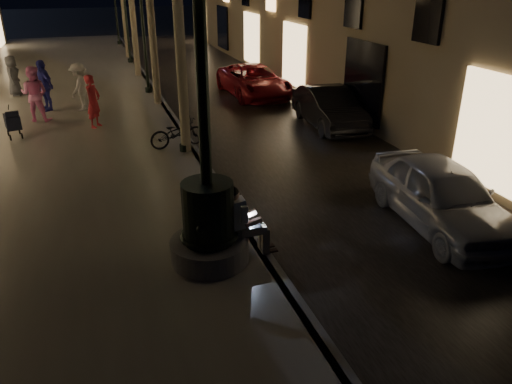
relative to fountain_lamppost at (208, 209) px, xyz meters
name	(u,v)px	position (x,y,z in m)	size (l,w,h in m)	color
ground	(160,102)	(1.00, 13.00, -1.21)	(120.00, 120.00, 0.00)	black
cobble_lane	(229,96)	(4.00, 13.00, -1.20)	(6.00, 45.00, 0.02)	black
promenade	(57,107)	(-3.00, 13.00, -1.11)	(8.00, 45.00, 0.20)	slate
curb_strip	(160,99)	(1.00, 13.00, -1.11)	(0.25, 45.00, 0.20)	#59595B
fountain_lamppost	(208,209)	(0.00, 0.00, 0.00)	(1.40, 1.40, 5.21)	#59595B
seated_man_laptop	(242,219)	(0.61, 0.00, -0.29)	(1.00, 0.34, 1.37)	tan
lamp_curb_a	(178,42)	(0.70, 6.00, 2.02)	(0.36, 0.36, 4.81)	black
lamp_curb_b	(142,17)	(0.70, 14.00, 2.02)	(0.36, 0.36, 4.81)	black
lamp_curb_c	(125,5)	(0.70, 22.00, 2.02)	(0.36, 0.36, 4.81)	black
stroller	(13,122)	(-4.06, 8.92, -0.51)	(0.56, 0.99, 1.00)	black
car_front	(442,195)	(5.00, 0.15, -0.51)	(1.65, 4.11, 1.40)	#9D9FA4
car_second	(329,108)	(6.01, 7.50, -0.54)	(1.42, 4.06, 1.34)	black
car_third	(254,81)	(5.00, 12.68, -0.56)	(2.17, 4.71, 1.31)	maroon
pedestrian_red	(93,101)	(-1.62, 9.33, -0.15)	(0.63, 0.41, 1.72)	#B5242E
pedestrian_pink	(35,94)	(-3.48, 10.73, -0.08)	(0.91, 0.71, 1.87)	pink
pedestrian_white	(80,87)	(-2.02, 11.78, -0.15)	(1.11, 0.64, 1.72)	silver
pedestrian_blue	(44,85)	(-3.26, 12.18, -0.09)	(1.07, 0.45, 1.83)	navy
pedestrian_dark	(13,76)	(-4.60, 15.11, -0.20)	(0.79, 0.52, 1.63)	#38393E
bicycle	(178,132)	(0.60, 6.43, -0.58)	(0.58, 1.66, 0.87)	black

